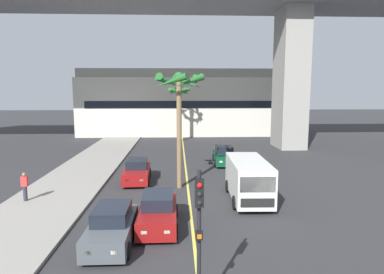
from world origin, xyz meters
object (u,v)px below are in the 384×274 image
car_queue_second (112,227)px  palm_tree_near_median (179,93)px  car_queue_third (224,156)px  car_queue_fourth (158,212)px  palm_tree_mid_median (178,98)px  pedestrian_near_crosswalk (25,186)px  car_queue_front (137,171)px  delivery_van (248,179)px  traffic_light_median_near (199,224)px

car_queue_second → palm_tree_near_median: palm_tree_near_median is taller
car_queue_third → palm_tree_near_median: bearing=-119.2°
car_queue_third → car_queue_fourth: bearing=-110.4°
palm_tree_near_median → palm_tree_mid_median: 20.29m
palm_tree_near_median → pedestrian_near_crosswalk: (-8.73, -2.74, -5.19)m
car_queue_third → pedestrian_near_crosswalk: size_ratio=2.57×
palm_tree_mid_median → pedestrian_near_crosswalk: (-8.77, -23.01, -4.45)m
car_queue_front → car_queue_second: size_ratio=1.01×
car_queue_second → car_queue_third: bearing=65.7°
delivery_van → car_queue_fourth: bearing=-144.1°
car_queue_fourth → pedestrian_near_crosswalk: 8.49m
palm_tree_near_median → car_queue_third: bearing=60.8°
car_queue_second → traffic_light_median_near: traffic_light_median_near is taller
car_queue_third → pedestrian_near_crosswalk: pedestrian_near_crosswalk is taller
car_queue_second → car_queue_fourth: same height
car_queue_second → delivery_van: 8.63m
palm_tree_near_median → palm_tree_mid_median: size_ratio=1.10×
car_queue_second → palm_tree_mid_median: bearing=84.1°
traffic_light_median_near → palm_tree_near_median: bearing=92.0°
car_queue_third → palm_tree_near_median: size_ratio=0.56×
car_queue_second → pedestrian_near_crosswalk: bearing=137.9°
delivery_van → palm_tree_mid_median: 23.71m
traffic_light_median_near → car_queue_fourth: bearing=103.3°
delivery_van → pedestrian_near_crosswalk: delivery_van is taller
car_queue_third → traffic_light_median_near: bearing=-100.0°
traffic_light_median_near → pedestrian_near_crosswalk: bearing=132.7°
palm_tree_mid_median → traffic_light_median_near: bearing=-89.3°
car_queue_front → delivery_van: size_ratio=0.79×
car_queue_third → car_queue_fourth: (-4.98, -13.38, 0.00)m
traffic_light_median_near → palm_tree_mid_median: bearing=90.7°
palm_tree_mid_median → car_queue_second: bearing=-95.9°
car_queue_third → palm_tree_mid_median: (-3.88, 13.26, 4.72)m
palm_tree_mid_median → car_queue_third: bearing=-73.7°
car_queue_third → car_queue_second: bearing=-114.3°
car_queue_fourth → palm_tree_near_median: size_ratio=0.55×
palm_tree_near_median → pedestrian_near_crosswalk: bearing=-162.6°
car_queue_front → car_queue_fourth: 8.25m
car_queue_third → palm_tree_near_median: 9.71m
traffic_light_median_near → palm_tree_near_median: 13.14m
car_queue_front → delivery_van: bearing=-32.4°
car_queue_fourth → delivery_van: delivery_van is taller
car_queue_front → palm_tree_mid_median: (3.02, 18.62, 4.72)m
palm_tree_mid_median → car_queue_front: bearing=-99.2°
car_queue_second → car_queue_third: (6.79, 15.03, 0.00)m
traffic_light_median_near → car_queue_third: bearing=80.0°
car_queue_fourth → traffic_light_median_near: 6.77m
car_queue_front → traffic_light_median_near: traffic_light_median_near is taller
car_queue_front → pedestrian_near_crosswalk: bearing=-142.6°
traffic_light_median_near → car_queue_front: bearing=103.4°
car_queue_fourth → delivery_van: (4.99, 3.62, 0.57)m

